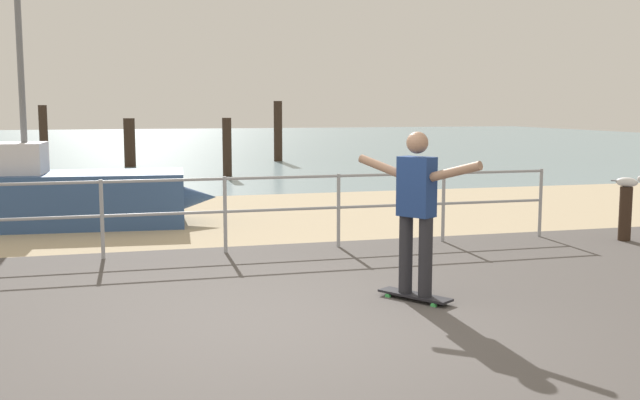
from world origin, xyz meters
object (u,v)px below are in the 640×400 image
skateboarder (416,203)px  bollard_short (625,214)px  skateboard (415,296)px  seagull (628,182)px  sailboat (57,196)px

skateboarder → bollard_short: skateboarder is taller
skateboard → seagull: size_ratio=1.80×
skateboarder → sailboat: bearing=123.2°
skateboard → seagull: bearing=28.8°
bollard_short → seagull: seagull is taller
bollard_short → seagull: (0.01, -0.01, 0.48)m
skateboard → skateboarder: size_ratio=0.47×
sailboat → skateboard: (3.86, -5.90, -0.45)m
sailboat → skateboarder: sailboat is taller
skateboarder → bollard_short: size_ratio=2.03×
skateboard → bollard_short: (4.28, 2.37, 0.34)m
skateboarder → seagull: size_ratio=3.80×
skateboarder → bollard_short: bearing=29.0°
skateboarder → seagull: (4.29, 2.36, -0.13)m
skateboarder → seagull: bearing=28.8°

